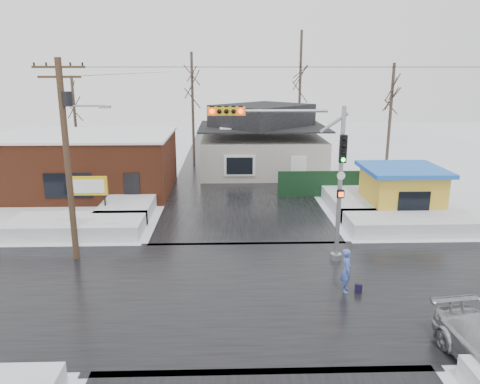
{
  "coord_description": "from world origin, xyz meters",
  "views": [
    {
      "loc": [
        -1.03,
        -16.91,
        8.51
      ],
      "look_at": [
        -0.39,
        4.02,
        3.0
      ],
      "focal_mm": 35.0,
      "sensor_mm": 36.0,
      "label": 1
    }
  ],
  "objects_px": {
    "traffic_signal": "(306,163)",
    "pedestrian": "(346,271)",
    "utility_pole": "(68,150)",
    "marquee_sign": "(88,187)",
    "kiosk": "(401,190)"
  },
  "relations": [
    {
      "from": "traffic_signal",
      "to": "pedestrian",
      "type": "xyz_separation_m",
      "value": [
        1.21,
        -3.14,
        -3.65
      ]
    },
    {
      "from": "utility_pole",
      "to": "marquee_sign",
      "type": "distance_m",
      "value": 6.87
    },
    {
      "from": "marquee_sign",
      "to": "traffic_signal",
      "type": "bearing_deg",
      "value": -29.72
    },
    {
      "from": "utility_pole",
      "to": "marquee_sign",
      "type": "height_order",
      "value": "utility_pole"
    },
    {
      "from": "traffic_signal",
      "to": "kiosk",
      "type": "distance_m",
      "value": 10.43
    },
    {
      "from": "marquee_sign",
      "to": "kiosk",
      "type": "height_order",
      "value": "kiosk"
    },
    {
      "from": "utility_pole",
      "to": "pedestrian",
      "type": "distance_m",
      "value": 12.86
    },
    {
      "from": "kiosk",
      "to": "pedestrian",
      "type": "bearing_deg",
      "value": -119.93
    },
    {
      "from": "traffic_signal",
      "to": "kiosk",
      "type": "xyz_separation_m",
      "value": [
        7.07,
        7.03,
        -3.08
      ]
    },
    {
      "from": "traffic_signal",
      "to": "marquee_sign",
      "type": "bearing_deg",
      "value": 150.28
    },
    {
      "from": "traffic_signal",
      "to": "marquee_sign",
      "type": "relative_size",
      "value": 2.75
    },
    {
      "from": "utility_pole",
      "to": "kiosk",
      "type": "xyz_separation_m",
      "value": [
        17.43,
        6.49,
        -3.65
      ]
    },
    {
      "from": "utility_pole",
      "to": "pedestrian",
      "type": "relative_size",
      "value": 5.07
    },
    {
      "from": "utility_pole",
      "to": "kiosk",
      "type": "relative_size",
      "value": 1.96
    },
    {
      "from": "traffic_signal",
      "to": "kiosk",
      "type": "relative_size",
      "value": 1.52
    }
  ]
}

